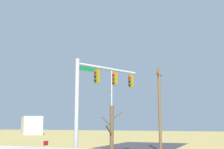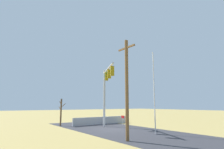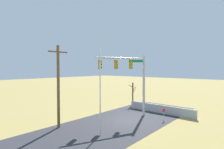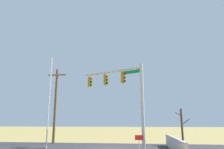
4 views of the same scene
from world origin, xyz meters
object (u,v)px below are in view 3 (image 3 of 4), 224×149
object	(u,v)px
flagpole	(100,89)
bare_tree	(133,94)
open_sign	(164,112)
signal_mast	(131,74)
utility_pole	(58,85)

from	to	relation	value
flagpole	bare_tree	world-z (taller)	flagpole
open_sign	flagpole	bearing A→B (deg)	164.34
signal_mast	utility_pole	size ratio (longest dim) A/B	0.91
flagpole	bare_tree	distance (m)	12.50
bare_tree	open_sign	bearing A→B (deg)	-121.16
utility_pole	bare_tree	xyz separation A→B (m)	(12.59, 0.40, -2.21)
utility_pole	bare_tree	bearing A→B (deg)	1.83
utility_pole	bare_tree	distance (m)	12.79
signal_mast	open_sign	distance (m)	5.32
utility_pole	signal_mast	bearing A→B (deg)	-22.16
signal_mast	bare_tree	bearing A→B (deg)	32.65
bare_tree	open_sign	size ratio (longest dim) A/B	2.75
flagpole	utility_pole	world-z (taller)	flagpole
flagpole	signal_mast	bearing A→B (deg)	11.62
bare_tree	open_sign	world-z (taller)	bare_tree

